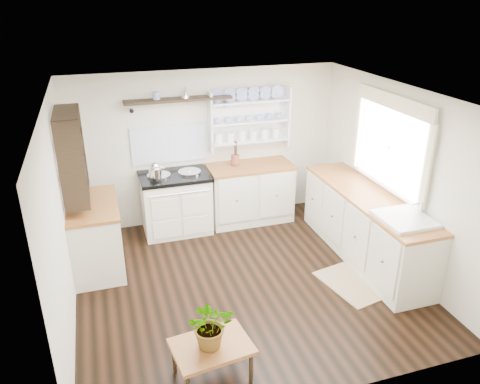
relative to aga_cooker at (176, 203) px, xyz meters
name	(u,v)px	position (x,y,z in m)	size (l,w,h in m)	color
floor	(245,281)	(0.55, -1.57, -0.46)	(4.00, 3.80, 0.01)	black
wall_back	(206,147)	(0.55, 0.33, 0.69)	(4.00, 0.02, 2.30)	beige
wall_right	(396,177)	(2.55, -1.57, 0.69)	(0.02, 3.80, 2.30)	beige
wall_left	(60,220)	(-1.45, -1.57, 0.69)	(0.02, 3.80, 2.30)	beige
ceiling	(246,96)	(0.55, -1.57, 1.84)	(4.00, 3.80, 0.01)	white
window	(390,142)	(2.50, -1.42, 1.11)	(0.08, 1.55, 1.22)	white
aga_cooker	(176,203)	(0.00, 0.00, 0.00)	(1.00, 0.70, 0.92)	white
back_cabinets	(250,192)	(1.15, 0.03, 0.00)	(1.27, 0.63, 0.90)	#EEE8CD
right_cabinets	(365,225)	(2.25, -1.47, 0.00)	(0.62, 2.43, 0.90)	#EEE8CD
belfast_sink	(403,228)	(2.25, -2.22, 0.34)	(0.55, 0.60, 0.45)	white
left_cabinets	(96,235)	(-1.15, -0.67, 0.00)	(0.62, 1.13, 0.90)	#EEE8CD
plate_rack	(248,118)	(1.20, 0.29, 1.10)	(1.20, 0.22, 0.90)	white
high_shelf	(178,100)	(0.15, 0.21, 1.45)	(1.50, 0.29, 0.16)	black
left_shelving	(72,155)	(-1.29, -0.67, 1.09)	(0.28, 0.80, 1.05)	black
kettle	(155,170)	(-0.28, -0.12, 0.58)	(0.18, 0.18, 0.22)	silver
utensil_crock	(235,160)	(0.94, 0.11, 0.53)	(0.12, 0.12, 0.15)	brown
center_table	(212,349)	(-0.22, -2.96, -0.12)	(0.76, 0.59, 0.38)	brown
potted_plant	(211,325)	(-0.22, -2.96, 0.15)	(0.41, 0.35, 0.45)	#3F7233
floor_rug	(351,284)	(1.77, -2.03, -0.45)	(0.55, 0.85, 0.02)	#8B6751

